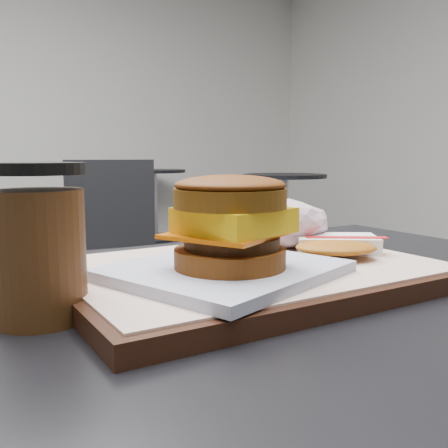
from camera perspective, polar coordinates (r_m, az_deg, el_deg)
serving_tray at (r=0.52m, az=2.74°, el=-5.56°), size 0.38×0.28×0.02m
breakfast_sandwich at (r=0.45m, az=0.55°, el=-1.18°), size 0.23×0.22×0.09m
hash_brown at (r=0.57m, az=12.72°, el=-2.39°), size 0.14×0.13×0.02m
crumpled_wrapper at (r=0.61m, az=6.37°, el=0.12°), size 0.13×0.10×0.06m
coffee_cup at (r=0.41m, az=-20.45°, el=-2.58°), size 0.08×0.08×0.12m
neighbor_chair at (r=2.31m, az=-15.56°, el=-2.14°), size 0.63×0.48×0.88m
bg_table_near at (r=4.04m, az=6.95°, el=3.03°), size 0.66×0.66×0.75m
bg_table_far at (r=5.31m, az=-7.99°, el=4.15°), size 0.66×0.66×0.75m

